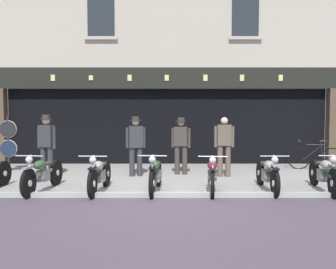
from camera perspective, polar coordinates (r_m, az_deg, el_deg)
The scene contains 15 objects.
ground at distance 7.52m, azimuth -0.22°, elevation -11.16°, with size 23.92×22.00×0.18m.
shop_facade at distance 15.23m, azimuth -0.05°, elevation 3.32°, with size 12.22×4.42×6.81m.
motorcycle_left at distance 9.48m, azimuth -17.66°, elevation -5.39°, with size 0.62×2.06×0.91m.
motorcycle_center_left at distance 9.08m, azimuth -9.81°, elevation -5.68°, with size 0.62×1.95×0.91m.
motorcycle_center at distance 9.01m, azimuth -1.72°, elevation -5.68°, with size 0.62×1.99×0.92m.
motorcycle_center_right at distance 9.04m, azimuth 6.56°, elevation -5.72°, with size 0.62×1.97×0.90m.
motorcycle_right at distance 9.37m, azimuth 14.40°, elevation -5.49°, with size 0.62×2.02×0.90m.
motorcycle_far_right at distance 9.71m, azimuth 21.82°, elevation -5.26°, with size 0.62×2.08×0.92m.
salesman_left at distance 11.47m, azimuth -17.15°, elevation -1.07°, with size 0.55×0.36×1.74m.
shopkeeper_center at distance 11.09m, azimuth -4.61°, elevation -1.28°, with size 0.55×0.33×1.69m.
salesman_right at distance 11.37m, azimuth 2.01°, elevation -1.24°, with size 0.55×0.33×1.65m.
assistant_far_right at distance 11.08m, azimuth 8.29°, elevation -1.34°, with size 0.56×0.25×1.67m.
tyre_sign_pole at distance 12.82m, azimuth -22.13°, elevation -0.68°, with size 0.53×0.06×1.71m.
advert_board_near at distance 13.80m, azimuth 8.51°, elevation 2.59°, with size 0.69×0.03×1.09m.
leaning_bicycle at distance 13.21m, azimuth 20.80°, elevation -3.14°, with size 1.68×0.55×0.95m.
Camera 1 is at (0.04, -8.25, 1.88)m, focal length 41.87 mm.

